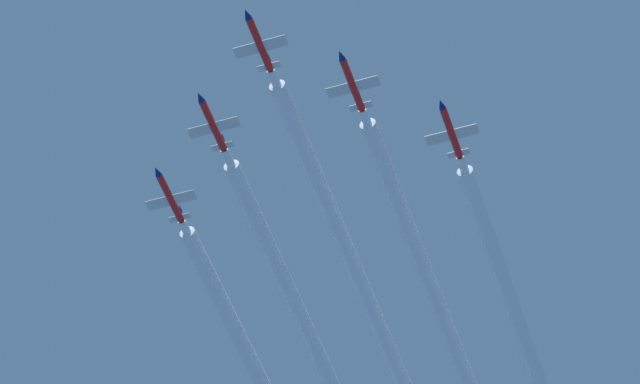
{
  "coord_description": "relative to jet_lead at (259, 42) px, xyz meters",
  "views": [
    {
      "loc": [
        -60.17,
        162.81,
        1.56
      ],
      "look_at": [
        0.01,
        -23.16,
        230.47
      ],
      "focal_mm": 103.4,
      "sensor_mm": 36.0,
      "label": 1
    }
  ],
  "objects": [
    {
      "name": "jet_left_wingman",
      "position": [
        -11.45,
        -11.24,
        -0.83
      ],
      "size": [
        8.53,
        12.43,
        2.99
      ],
      "color": "red"
    },
    {
      "name": "smoke_trail_outer_left",
      "position": [
        -23.92,
        -69.47,
        -2.56
      ],
      "size": [
        2.7,
        79.82,
        2.7
      ],
      "color": "white"
    },
    {
      "name": "smoke_trail_right_wingman",
      "position": [
        11.92,
        -62.2,
        -1.36
      ],
      "size": [
        2.7,
        89.52,
        2.7
      ],
      "color": "white"
    },
    {
      "name": "smoke_trail_outer_right",
      "position": [
        23.46,
        -62.56,
        -2.38
      ],
      "size": [
        2.7,
        67.51,
        2.7
      ],
      "color": "white"
    },
    {
      "name": "jet_outer_left",
      "position": [
        -23.92,
        -23.91,
        -2.53
      ],
      "size": [
        8.53,
        12.43,
        2.99
      ],
      "color": "red"
    },
    {
      "name": "jet_right_wingman",
      "position": [
        11.92,
        -11.79,
        -1.33
      ],
      "size": [
        8.53,
        12.43,
        2.99
      ],
      "color": "red"
    },
    {
      "name": "jet_outer_right",
      "position": [
        23.46,
        -23.15,
        -2.35
      ],
      "size": [
        8.53,
        12.43,
        2.99
      ],
      "color": "red"
    },
    {
      "name": "smoke_trail_lead",
      "position": [
        0.0,
        -45.54,
        -0.03
      ],
      "size": [
        2.7,
        79.77,
        2.7
      ],
      "color": "white"
    },
    {
      "name": "smoke_trail_left_wingman",
      "position": [
        -11.45,
        -54.99,
        -0.86
      ],
      "size": [
        2.7,
        76.2,
        2.7
      ],
      "color": "white"
    },
    {
      "name": "jet_lead",
      "position": [
        0.0,
        0.0,
        0.0
      ],
      "size": [
        8.53,
        12.43,
        2.99
      ],
      "color": "red"
    }
  ]
}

